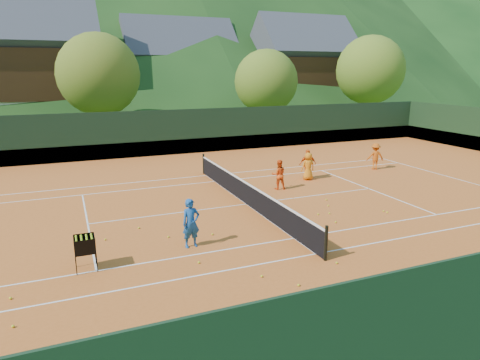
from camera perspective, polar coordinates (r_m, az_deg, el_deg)
name	(u,v)px	position (r m, az deg, el deg)	size (l,w,h in m)	color
ground	(247,205)	(18.20, 0.88, -3.29)	(400.00, 400.00, 0.00)	#2F5019
clay_court	(247,204)	(18.20, 0.88, -3.26)	(40.00, 24.00, 0.02)	#C15A1F
coach	(191,223)	(13.76, -6.56, -5.74)	(0.58, 0.38, 1.60)	#174E97
student_a	(279,174)	(20.39, 5.18, 0.74)	(0.69, 0.54, 1.42)	#F95616
student_b	(308,164)	(22.62, 9.02, 2.13)	(0.90, 0.37, 1.53)	orange
student_c	(308,166)	(22.31, 9.07, 1.82)	(0.70, 0.45, 1.43)	orange
student_d	(375,156)	(25.61, 17.58, 3.03)	(0.97, 0.56, 1.50)	#CE5712
tennis_ball_0	(299,285)	(11.70, 7.82, -13.72)	(0.07, 0.07, 0.07)	yellow
tennis_ball_1	(387,212)	(18.05, 19.03, -4.09)	(0.07, 0.07, 0.07)	yellow
tennis_ball_2	(139,228)	(15.86, -13.35, -6.23)	(0.07, 0.07, 0.07)	yellow
tennis_ball_3	(100,335)	(10.18, -18.19, -19.03)	(0.07, 0.07, 0.07)	yellow
tennis_ball_6	(326,200)	(19.07, 11.44, -2.58)	(0.07, 0.07, 0.07)	yellow
tennis_ball_7	(262,276)	(12.06, 2.92, -12.69)	(0.07, 0.07, 0.07)	yellow
tennis_ball_8	(305,229)	(15.52, 8.67, -6.46)	(0.07, 0.07, 0.07)	yellow
tennis_ball_9	(199,262)	(12.88, -5.51, -10.88)	(0.07, 0.07, 0.07)	yellow
tennis_ball_10	(318,214)	(17.12, 10.38, -4.50)	(0.07, 0.07, 0.07)	yellow
tennis_ball_11	(168,237)	(14.84, -9.53, -7.48)	(0.07, 0.07, 0.07)	yellow
tennis_ball_12	(284,317)	(10.35, 5.88, -17.70)	(0.07, 0.07, 0.07)	yellow
tennis_ball_13	(337,263)	(13.10, 12.77, -10.73)	(0.07, 0.07, 0.07)	yellow
tennis_ball_14	(328,206)	(18.27, 11.67, -3.35)	(0.07, 0.07, 0.07)	yellow
tennis_ball_15	(336,222)	(16.40, 12.64, -5.49)	(0.07, 0.07, 0.07)	yellow
tennis_ball_16	(10,298)	(12.41, -28.28, -13.71)	(0.07, 0.07, 0.07)	yellow
tennis_ball_17	(105,239)	(15.12, -17.52, -7.57)	(0.07, 0.07, 0.07)	yellow
tennis_ball_18	(212,234)	(14.90, -3.70, -7.22)	(0.07, 0.07, 0.07)	yellow
tennis_ball_19	(329,213)	(17.31, 11.83, -4.37)	(0.07, 0.07, 0.07)	yellow
tennis_ball_20	(13,326)	(11.18, -28.02, -16.85)	(0.07, 0.07, 0.07)	yellow
tennis_ball_21	(384,211)	(18.14, 18.59, -3.96)	(0.07, 0.07, 0.07)	yellow
tennis_ball_22	(325,312)	(10.67, 11.28, -16.86)	(0.07, 0.07, 0.07)	yellow
tennis_ball_23	(323,232)	(15.34, 11.06, -6.82)	(0.07, 0.07, 0.07)	yellow
court_lines	(247,204)	(18.19, 0.88, -3.22)	(23.83, 11.03, 0.00)	white
tennis_net	(247,193)	(18.05, 0.89, -1.72)	(0.10, 12.07, 1.10)	black
perimeter_fence	(247,176)	(17.85, 0.90, 0.59)	(40.40, 24.24, 3.00)	black
ball_hopper	(85,245)	(12.94, -20.01, -8.16)	(0.57, 0.57, 1.00)	black
chalet_left	(23,69)	(46.03, -27.01, 13.07)	(13.80, 9.93, 12.92)	beige
chalet_mid	(179,75)	(51.55, -8.13, 13.71)	(12.65, 8.82, 11.45)	beige
chalet_right	(302,72)	(53.19, 8.23, 14.02)	(11.50, 8.82, 11.91)	beige
tree_b	(99,75)	(36.04, -18.30, 13.20)	(6.40, 6.40, 8.40)	#41291A
tree_c	(266,82)	(38.79, 3.51, 12.96)	(5.60, 5.60, 7.35)	#41281A
tree_d	(370,70)	(46.07, 16.95, 13.83)	(6.80, 6.80, 8.93)	#42281A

